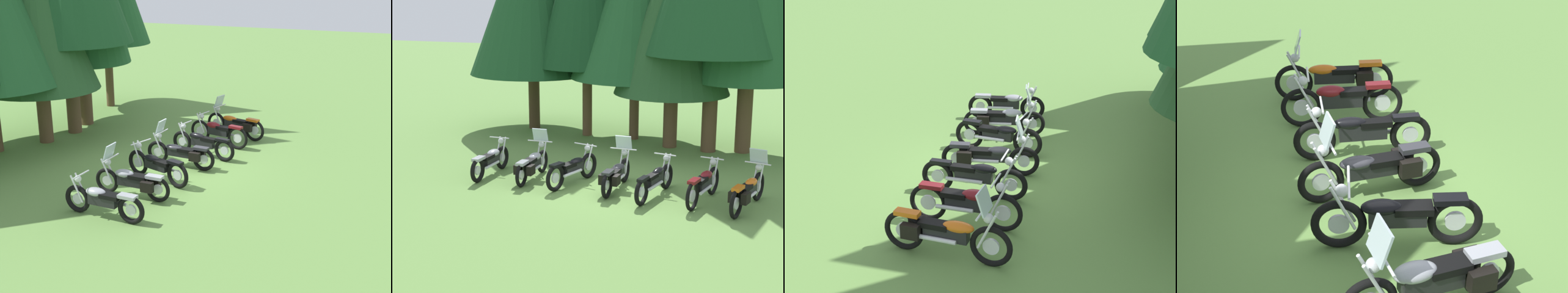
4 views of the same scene
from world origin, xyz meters
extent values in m
plane|color=#608C42|center=(0.00, 0.00, 0.00)|extent=(80.00, 80.00, 0.00)
torus|color=black|center=(-3.69, 0.85, 0.34)|extent=(0.12, 0.69, 0.69)
cylinder|color=silver|center=(-3.69, 0.85, 0.34)|extent=(0.05, 0.26, 0.26)
torus|color=black|center=(-3.68, -0.63, 0.34)|extent=(0.12, 0.69, 0.69)
cylinder|color=silver|center=(-3.68, -0.63, 0.34)|extent=(0.05, 0.26, 0.26)
cube|color=black|center=(-3.69, 0.11, 0.46)|extent=(0.24, 0.73, 0.26)
ellipsoid|color=#9EA0A8|center=(-3.69, 0.31, 0.62)|extent=(0.30, 0.52, 0.20)
cube|color=black|center=(-3.69, -0.09, 0.59)|extent=(0.28, 0.49, 0.10)
cube|color=#9EA0A8|center=(-3.68, -0.55, 0.66)|extent=(0.22, 0.44, 0.08)
cylinder|color=silver|center=(-3.78, 0.79, 0.64)|extent=(0.04, 0.34, 0.65)
cylinder|color=silver|center=(-3.60, 0.79, 0.64)|extent=(0.04, 0.34, 0.65)
cylinder|color=silver|center=(-3.69, 0.71, 0.98)|extent=(0.62, 0.04, 0.04)
sphere|color=silver|center=(-3.69, 0.80, 0.86)|extent=(0.17, 0.17, 0.17)
cylinder|color=silver|center=(-3.54, -0.05, 0.36)|extent=(0.08, 0.73, 0.08)
torus|color=black|center=(-2.41, 0.88, 0.34)|extent=(0.12, 0.67, 0.67)
cylinder|color=silver|center=(-2.41, 0.88, 0.34)|extent=(0.06, 0.26, 0.26)
torus|color=black|center=(-2.37, -0.59, 0.34)|extent=(0.12, 0.67, 0.67)
cylinder|color=silver|center=(-2.37, -0.59, 0.34)|extent=(0.06, 0.26, 0.26)
cube|color=black|center=(-2.39, 0.15, 0.45)|extent=(0.26, 0.74, 0.26)
ellipsoid|color=#9EA0A8|center=(-2.39, 0.35, 0.61)|extent=(0.31, 0.53, 0.21)
cube|color=black|center=(-2.38, -0.06, 0.58)|extent=(0.29, 0.49, 0.10)
cube|color=#9EA0A8|center=(-2.37, -0.51, 0.65)|extent=(0.23, 0.45, 0.08)
cylinder|color=silver|center=(-2.49, 0.82, 0.63)|extent=(0.05, 0.34, 0.65)
cylinder|color=silver|center=(-2.31, 0.83, 0.63)|extent=(0.05, 0.34, 0.65)
cylinder|color=silver|center=(-2.40, 0.74, 0.97)|extent=(0.75, 0.05, 0.04)
sphere|color=silver|center=(-2.40, 0.83, 0.85)|extent=(0.17, 0.17, 0.17)
cylinder|color=silver|center=(-2.23, -0.01, 0.36)|extent=(0.10, 0.73, 0.08)
cube|color=silver|center=(-2.40, 0.76, 1.15)|extent=(0.44, 0.16, 0.39)
cube|color=black|center=(-2.56, -0.39, 0.44)|extent=(0.15, 0.32, 0.26)
cube|color=black|center=(-2.18, -0.38, 0.44)|extent=(0.15, 0.32, 0.26)
torus|color=black|center=(-0.96, 0.82, 0.36)|extent=(0.31, 0.73, 0.73)
cylinder|color=silver|center=(-0.96, 0.82, 0.36)|extent=(0.12, 0.28, 0.28)
torus|color=black|center=(-1.36, -0.63, 0.36)|extent=(0.31, 0.73, 0.73)
cylinder|color=silver|center=(-1.36, -0.63, 0.36)|extent=(0.12, 0.28, 0.28)
cube|color=black|center=(-1.16, 0.09, 0.47)|extent=(0.42, 0.78, 0.23)
ellipsoid|color=black|center=(-1.10, 0.29, 0.61)|extent=(0.41, 0.59, 0.18)
cube|color=black|center=(-1.22, -0.11, 0.58)|extent=(0.39, 0.55, 0.10)
cube|color=black|center=(-1.34, -0.55, 0.70)|extent=(0.32, 0.48, 0.08)
cylinder|color=silver|center=(-1.05, 0.78, 0.66)|extent=(0.13, 0.34, 0.65)
cylinder|color=silver|center=(-0.89, 0.74, 0.66)|extent=(0.13, 0.34, 0.65)
cylinder|color=silver|center=(-1.00, 0.69, 1.00)|extent=(0.73, 0.24, 0.04)
sphere|color=silver|center=(-0.97, 0.77, 0.88)|extent=(0.21, 0.21, 0.17)
cylinder|color=silver|center=(-1.07, -0.10, 0.38)|extent=(0.28, 0.74, 0.08)
torus|color=black|center=(0.12, 0.78, 0.34)|extent=(0.12, 0.69, 0.69)
cylinder|color=silver|center=(0.12, 0.78, 0.34)|extent=(0.05, 0.26, 0.26)
torus|color=black|center=(0.10, -0.72, 0.34)|extent=(0.12, 0.69, 0.69)
cylinder|color=silver|center=(0.10, -0.72, 0.34)|extent=(0.05, 0.26, 0.26)
cube|color=black|center=(0.11, 0.03, 0.44)|extent=(0.24, 0.75, 0.22)
ellipsoid|color=#2D2D33|center=(0.11, 0.24, 0.57)|extent=(0.30, 0.53, 0.17)
cube|color=black|center=(0.11, -0.18, 0.54)|extent=(0.28, 0.50, 0.10)
cube|color=#2D2D33|center=(0.10, -0.64, 0.67)|extent=(0.22, 0.44, 0.08)
cylinder|color=silver|center=(0.03, 0.72, 0.64)|extent=(0.05, 0.34, 0.65)
cylinder|color=silver|center=(0.21, 0.72, 0.64)|extent=(0.05, 0.34, 0.65)
cylinder|color=silver|center=(0.12, 0.64, 0.98)|extent=(0.74, 0.05, 0.04)
sphere|color=silver|center=(0.12, 0.73, 0.86)|extent=(0.17, 0.17, 0.17)
cylinder|color=silver|center=(0.26, -0.14, 0.36)|extent=(0.09, 0.75, 0.08)
cube|color=silver|center=(0.12, 0.66, 1.16)|extent=(0.44, 0.16, 0.39)
cube|color=black|center=(-0.08, -0.52, 0.44)|extent=(0.14, 0.32, 0.26)
cube|color=black|center=(0.29, -0.52, 0.44)|extent=(0.14, 0.32, 0.26)
torus|color=black|center=(1.35, 0.58, 0.35)|extent=(0.23, 0.70, 0.69)
cylinder|color=silver|center=(1.35, 0.58, 0.35)|extent=(0.09, 0.26, 0.26)
torus|color=black|center=(1.08, -0.97, 0.35)|extent=(0.23, 0.70, 0.69)
cylinder|color=silver|center=(1.08, -0.97, 0.35)|extent=(0.09, 0.26, 0.26)
cube|color=black|center=(1.22, -0.20, 0.46)|extent=(0.30, 0.80, 0.26)
ellipsoid|color=black|center=(1.25, 0.02, 0.62)|extent=(0.31, 0.58, 0.21)
cube|color=black|center=(1.18, -0.41, 0.59)|extent=(0.29, 0.55, 0.10)
cube|color=black|center=(1.10, -0.89, 0.66)|extent=(0.23, 0.46, 0.08)
cylinder|color=silver|center=(1.28, 0.53, 0.64)|extent=(0.10, 0.34, 0.65)
cylinder|color=silver|center=(1.40, 0.51, 0.64)|extent=(0.10, 0.34, 0.65)
cylinder|color=silver|center=(1.33, 0.44, 0.98)|extent=(0.60, 0.14, 0.04)
sphere|color=silver|center=(1.34, 0.53, 0.86)|extent=(0.20, 0.20, 0.17)
cylinder|color=silver|center=(1.29, -0.38, 0.37)|extent=(0.21, 0.78, 0.08)
torus|color=black|center=(2.59, 0.52, 0.37)|extent=(0.22, 0.75, 0.74)
cylinder|color=silver|center=(2.59, 0.52, 0.37)|extent=(0.10, 0.30, 0.29)
torus|color=black|center=(2.33, -0.92, 0.37)|extent=(0.22, 0.75, 0.74)
cylinder|color=silver|center=(2.33, -0.92, 0.37)|extent=(0.10, 0.30, 0.29)
cube|color=black|center=(2.46, -0.20, 0.49)|extent=(0.33, 0.75, 0.27)
ellipsoid|color=maroon|center=(2.50, 0.00, 0.66)|extent=(0.35, 0.55, 0.21)
cube|color=black|center=(2.43, -0.40, 0.63)|extent=(0.33, 0.52, 0.10)
cube|color=maroon|center=(2.35, -0.84, 0.73)|extent=(0.27, 0.47, 0.08)
cylinder|color=silver|center=(2.51, 0.47, 0.67)|extent=(0.10, 0.34, 0.65)
cylinder|color=silver|center=(2.66, 0.44, 0.67)|extent=(0.10, 0.34, 0.65)
cylinder|color=silver|center=(2.57, 0.38, 1.01)|extent=(0.61, 0.14, 0.04)
sphere|color=silver|center=(2.58, 0.47, 0.89)|extent=(0.20, 0.20, 0.17)
cylinder|color=silver|center=(2.56, -0.38, 0.39)|extent=(0.21, 0.72, 0.08)
torus|color=black|center=(3.75, 0.42, 0.37)|extent=(0.26, 0.74, 0.74)
cylinder|color=silver|center=(3.75, 0.42, 0.37)|extent=(0.11, 0.29, 0.29)
torus|color=black|center=(3.40, -1.12, 0.37)|extent=(0.26, 0.74, 0.74)
cylinder|color=silver|center=(3.40, -1.12, 0.37)|extent=(0.11, 0.29, 0.29)
cube|color=black|center=(3.57, -0.35, 0.48)|extent=(0.36, 0.81, 0.24)
ellipsoid|color=#D16014|center=(3.62, -0.14, 0.62)|extent=(0.36, 0.60, 0.19)
cube|color=black|center=(3.53, -0.57, 0.59)|extent=(0.34, 0.56, 0.10)
cube|color=#D16014|center=(3.42, -1.05, 0.72)|extent=(0.27, 0.47, 0.08)
cylinder|color=silver|center=(3.66, 0.37, 0.67)|extent=(0.12, 0.34, 0.65)
cylinder|color=silver|center=(3.81, 0.34, 0.67)|extent=(0.12, 0.34, 0.65)
cylinder|color=silver|center=(3.72, 0.28, 1.00)|extent=(0.65, 0.18, 0.04)
sphere|color=silver|center=(3.74, 0.37, 0.88)|extent=(0.20, 0.20, 0.17)
cylinder|color=silver|center=(3.66, -0.55, 0.39)|extent=(0.25, 0.78, 0.08)
cube|color=silver|center=(3.72, 0.30, 1.18)|extent=(0.46, 0.25, 0.39)
cube|color=black|center=(3.29, -0.89, 0.47)|extent=(0.21, 0.34, 0.26)
cube|color=black|center=(3.60, -0.96, 0.47)|extent=(0.21, 0.34, 0.26)
cylinder|color=brown|center=(0.37, 5.22, 0.92)|extent=(0.47, 0.47, 1.84)
cone|color=#234C26|center=(0.37, 5.22, 4.33)|extent=(3.84, 3.84, 4.98)
cylinder|color=brown|center=(1.70, 5.06, 1.60)|extent=(0.49, 0.49, 3.19)
cylinder|color=brown|center=(2.77, 5.34, 1.17)|extent=(0.51, 0.51, 2.34)
cylinder|color=brown|center=(5.54, 6.10, 1.33)|extent=(0.33, 0.33, 2.66)
camera|label=1|loc=(-12.90, -6.56, 5.46)|focal=48.49mm
camera|label=2|loc=(5.01, -15.67, 5.26)|focal=59.29mm
camera|label=3|loc=(11.80, 1.18, 5.40)|focal=52.80mm
camera|label=4|loc=(-7.08, 2.39, 5.02)|focal=55.67mm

